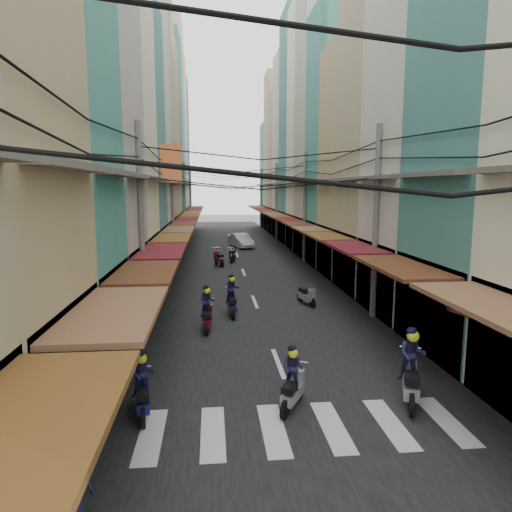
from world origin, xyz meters
TOP-DOWN VIEW (x-y plane):
  - ground at (0.00, 0.00)m, footprint 160.00×160.00m
  - road at (0.00, 20.00)m, footprint 10.00×80.00m
  - sidewalk_left at (-6.50, 20.00)m, footprint 3.00×80.00m
  - sidewalk_right at (6.50, 20.00)m, footprint 3.00×80.00m
  - crosswalk at (-0.00, -6.00)m, footprint 7.55×2.40m
  - building_row_left at (-7.92, 16.56)m, footprint 7.80×67.67m
  - building_row_right at (7.92, 16.45)m, footprint 7.80×68.98m
  - utility_poles at (0.00, 15.01)m, footprint 10.20×66.13m
  - white_car at (0.68, 26.77)m, footprint 5.00×2.98m
  - bicycle at (7.50, -0.27)m, footprint 1.67×1.13m
  - moving_scooters at (-0.39, 2.01)m, footprint 7.37×25.46m
  - parked_scooters at (4.93, -4.58)m, footprint 12.66×15.07m
  - pedestrians at (-4.62, 1.69)m, footprint 13.05×24.62m
  - market_umbrella at (5.96, -3.56)m, footprint 2.50×2.50m
  - traffic_sign at (5.70, -1.91)m, footprint 0.10×0.60m

SIDE VIEW (x-z plane):
  - ground at x=0.00m, z-range 0.00..0.00m
  - white_car at x=0.68m, z-range -0.83..0.83m
  - bicycle at x=7.50m, z-range -0.54..0.54m
  - road at x=0.00m, z-range 0.00..0.02m
  - crosswalk at x=0.00m, z-range 0.02..0.03m
  - sidewalk_left at x=-6.50m, z-range 0.00..0.06m
  - sidewalk_right at x=6.50m, z-range 0.00..0.06m
  - parked_scooters at x=4.93m, z-range -0.02..0.94m
  - moving_scooters at x=-0.39m, z-range -0.47..1.55m
  - pedestrians at x=-4.62m, z-range -0.04..2.03m
  - traffic_sign at x=5.70m, z-range 0.61..3.35m
  - market_umbrella at x=5.96m, z-range 1.00..3.64m
  - utility_poles at x=0.00m, z-range 2.49..10.69m
  - building_row_right at x=7.92m, z-range -1.89..20.71m
  - building_row_left at x=-7.92m, z-range -2.07..21.63m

